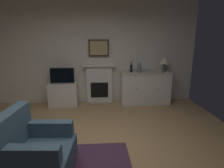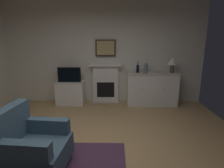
{
  "view_description": "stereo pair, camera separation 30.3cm",
  "coord_description": "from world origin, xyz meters",
  "px_view_note": "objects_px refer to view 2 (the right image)",
  "views": [
    {
      "loc": [
        0.06,
        -2.49,
        1.78
      ],
      "look_at": [
        0.29,
        0.68,
        1.0
      ],
      "focal_mm": 29.75,
      "sensor_mm": 36.0,
      "label": 1
    },
    {
      "loc": [
        0.36,
        -2.49,
        1.78
      ],
      "look_at": [
        0.29,
        0.68,
        1.0
      ],
      "focal_mm": 29.75,
      "sensor_mm": 36.0,
      "label": 2
    }
  ],
  "objects_px": {
    "fireplace_unit": "(106,84)",
    "wine_bottle": "(138,69)",
    "wine_glass_center": "(155,68)",
    "tv_set": "(69,75)",
    "framed_picture": "(106,48)",
    "armchair": "(31,146)",
    "sideboard_cabinet": "(152,89)",
    "vase_decorative": "(146,68)",
    "wine_glass_left": "(150,68)",
    "table_lamp": "(172,62)",
    "tv_cabinet": "(70,93)"
  },
  "relations": [
    {
      "from": "framed_picture",
      "to": "armchair",
      "type": "height_order",
      "value": "framed_picture"
    },
    {
      "from": "fireplace_unit",
      "to": "wine_glass_left",
      "type": "height_order",
      "value": "fireplace_unit"
    },
    {
      "from": "sideboard_cabinet",
      "to": "vase_decorative",
      "type": "distance_m",
      "value": 0.62
    },
    {
      "from": "table_lamp",
      "to": "wine_glass_center",
      "type": "bearing_deg",
      "value": -177.85
    },
    {
      "from": "fireplace_unit",
      "to": "table_lamp",
      "type": "xyz_separation_m",
      "value": [
        1.77,
        -0.18,
        0.62
      ]
    },
    {
      "from": "armchair",
      "to": "framed_picture",
      "type": "bearing_deg",
      "value": 73.93
    },
    {
      "from": "tv_set",
      "to": "armchair",
      "type": "xyz_separation_m",
      "value": [
        0.13,
        -2.71,
        -0.45
      ]
    },
    {
      "from": "wine_glass_left",
      "to": "wine_glass_center",
      "type": "bearing_deg",
      "value": -0.29
    },
    {
      "from": "table_lamp",
      "to": "wine_glass_center",
      "type": "distance_m",
      "value": 0.49
    },
    {
      "from": "wine_glass_left",
      "to": "tv_set",
      "type": "height_order",
      "value": "wine_glass_left"
    },
    {
      "from": "table_lamp",
      "to": "wine_glass_left",
      "type": "relative_size",
      "value": 2.42
    },
    {
      "from": "wine_glass_center",
      "to": "tv_set",
      "type": "relative_size",
      "value": 0.27
    },
    {
      "from": "fireplace_unit",
      "to": "tv_set",
      "type": "relative_size",
      "value": 1.77
    },
    {
      "from": "tv_set",
      "to": "fireplace_unit",
      "type": "bearing_deg",
      "value": 10.77
    },
    {
      "from": "wine_bottle",
      "to": "sideboard_cabinet",
      "type": "bearing_deg",
      "value": -3.51
    },
    {
      "from": "table_lamp",
      "to": "tv_set",
      "type": "relative_size",
      "value": 0.65
    },
    {
      "from": "armchair",
      "to": "tv_set",
      "type": "bearing_deg",
      "value": 92.71
    },
    {
      "from": "tv_cabinet",
      "to": "armchair",
      "type": "height_order",
      "value": "armchair"
    },
    {
      "from": "tv_cabinet",
      "to": "tv_set",
      "type": "bearing_deg",
      "value": -90.0
    },
    {
      "from": "framed_picture",
      "to": "sideboard_cabinet",
      "type": "bearing_deg",
      "value": -9.98
    },
    {
      "from": "wine_bottle",
      "to": "tv_cabinet",
      "type": "relative_size",
      "value": 0.39
    },
    {
      "from": "wine_glass_center",
      "to": "vase_decorative",
      "type": "height_order",
      "value": "vase_decorative"
    },
    {
      "from": "fireplace_unit",
      "to": "wine_glass_left",
      "type": "distance_m",
      "value": 1.3
    },
    {
      "from": "wine_bottle",
      "to": "framed_picture",
      "type": "bearing_deg",
      "value": 167.12
    },
    {
      "from": "vase_decorative",
      "to": "tv_set",
      "type": "bearing_deg",
      "value": 178.83
    },
    {
      "from": "fireplace_unit",
      "to": "tv_cabinet",
      "type": "distance_m",
      "value": 1.02
    },
    {
      "from": "fireplace_unit",
      "to": "vase_decorative",
      "type": "distance_m",
      "value": 1.19
    },
    {
      "from": "wine_glass_center",
      "to": "tv_set",
      "type": "bearing_deg",
      "value": 179.77
    },
    {
      "from": "wine_bottle",
      "to": "tv_set",
      "type": "bearing_deg",
      "value": -178.98
    },
    {
      "from": "tv_set",
      "to": "table_lamp",
      "type": "bearing_deg",
      "value": 0.17
    },
    {
      "from": "wine_glass_left",
      "to": "tv_set",
      "type": "bearing_deg",
      "value": 179.77
    },
    {
      "from": "tv_set",
      "to": "vase_decorative",
      "type": "bearing_deg",
      "value": -1.17
    },
    {
      "from": "tv_cabinet",
      "to": "armchair",
      "type": "relative_size",
      "value": 0.82
    },
    {
      "from": "wine_glass_left",
      "to": "armchair",
      "type": "height_order",
      "value": "wine_glass_left"
    },
    {
      "from": "fireplace_unit",
      "to": "wine_bottle",
      "type": "height_order",
      "value": "wine_bottle"
    },
    {
      "from": "table_lamp",
      "to": "tv_set",
      "type": "distance_m",
      "value": 2.77
    },
    {
      "from": "sideboard_cabinet",
      "to": "framed_picture",
      "type": "bearing_deg",
      "value": 170.02
    },
    {
      "from": "wine_glass_left",
      "to": "tv_cabinet",
      "type": "relative_size",
      "value": 0.22
    },
    {
      "from": "wine_glass_left",
      "to": "wine_bottle",
      "type": "bearing_deg",
      "value": 172.93
    },
    {
      "from": "framed_picture",
      "to": "table_lamp",
      "type": "xyz_separation_m",
      "value": [
        1.77,
        -0.22,
        -0.36
      ]
    },
    {
      "from": "sideboard_cabinet",
      "to": "wine_glass_center",
      "type": "height_order",
      "value": "wine_glass_center"
    },
    {
      "from": "wine_bottle",
      "to": "tv_set",
      "type": "distance_m",
      "value": 1.85
    },
    {
      "from": "table_lamp",
      "to": "tv_set",
      "type": "xyz_separation_m",
      "value": [
        -2.75,
        -0.01,
        -0.34
      ]
    },
    {
      "from": "table_lamp",
      "to": "vase_decorative",
      "type": "bearing_deg",
      "value": -175.94
    },
    {
      "from": "framed_picture",
      "to": "table_lamp",
      "type": "height_order",
      "value": "framed_picture"
    },
    {
      "from": "fireplace_unit",
      "to": "armchair",
      "type": "bearing_deg",
      "value": -106.31
    },
    {
      "from": "table_lamp",
      "to": "wine_glass_left",
      "type": "xyz_separation_m",
      "value": [
        -0.57,
        -0.02,
        -0.16
      ]
    },
    {
      "from": "tv_cabinet",
      "to": "framed_picture",
      "type": "bearing_deg",
      "value": 12.01
    },
    {
      "from": "wine_glass_left",
      "to": "vase_decorative",
      "type": "distance_m",
      "value": 0.14
    },
    {
      "from": "framed_picture",
      "to": "wine_glass_left",
      "type": "xyz_separation_m",
      "value": [
        1.2,
        -0.24,
        -0.52
      ]
    }
  ]
}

